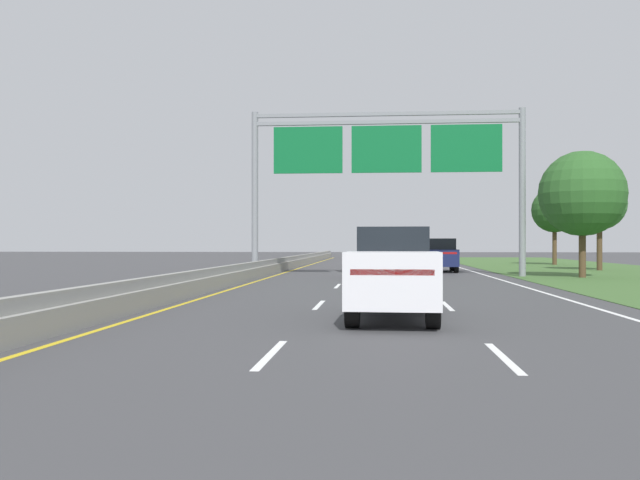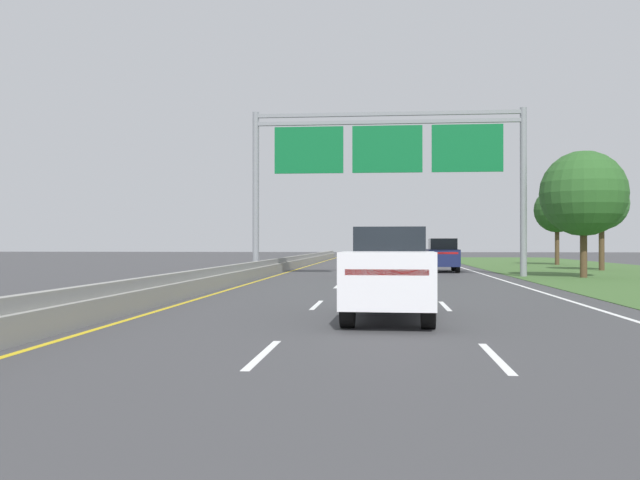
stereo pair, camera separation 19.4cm
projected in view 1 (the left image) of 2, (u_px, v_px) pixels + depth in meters
ground_plane at (381, 278)px, 35.43m from camera, size 220.00×220.00×0.00m
lane_striping at (381, 279)px, 34.98m from camera, size 11.96×106.00×0.01m
median_barrier_concrete at (254, 271)px, 36.00m from camera, size 0.60×110.00×0.85m
overhead_sign_gantry at (386, 157)px, 38.02m from camera, size 15.06×0.42×9.18m
pickup_truck_white at (393, 274)px, 16.51m from camera, size 2.15×5.45×2.20m
car_silver_centre_lane_suv at (376, 257)px, 36.17m from camera, size 1.99×4.73×2.11m
car_navy_right_lane_suv at (441, 254)px, 43.94m from camera, size 1.99×4.74×2.11m
car_red_centre_lane_sedan at (380, 257)px, 51.28m from camera, size 1.87×4.42×1.57m
roadside_tree_mid at (582, 194)px, 36.17m from camera, size 4.48×4.48×6.66m
roadside_tree_far at (599, 204)px, 45.81m from camera, size 3.50×3.50×6.20m
roadside_tree_distant at (555, 210)px, 57.94m from camera, size 3.78×3.78×6.51m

